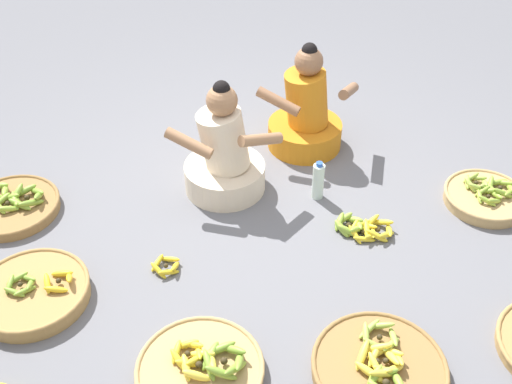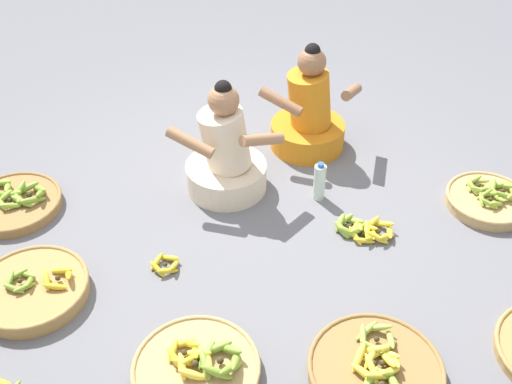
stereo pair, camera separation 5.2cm
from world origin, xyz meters
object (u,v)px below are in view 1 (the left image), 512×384
banana_basket_mid_left (486,196)px  banana_basket_back_left (12,206)px  water_bottle (318,181)px  banana_basket_near_bicycle (33,292)px  banana_basket_front_left (201,369)px  vendor_woman_behind (306,115)px  loose_bananas_near_vendor (362,228)px  banana_basket_front_center (379,368)px  vendor_woman_front (224,157)px  loose_bananas_back_center (166,266)px

banana_basket_mid_left → banana_basket_back_left: banana_basket_back_left is taller
banana_basket_mid_left → water_bottle: bearing=171.9°
banana_basket_near_bicycle → banana_basket_front_left: 1.04m
banana_basket_front_left → banana_basket_back_left: 1.73m
vendor_woman_behind → banana_basket_front_left: 2.03m
vendor_woman_behind → banana_basket_front_left: (-0.77, -1.86, -0.20)m
banana_basket_near_bicycle → banana_basket_back_left: (-0.27, 0.75, -0.01)m
loose_bananas_near_vendor → water_bottle: size_ratio=1.40×
vendor_woman_behind → loose_bananas_near_vendor: size_ratio=2.08×
loose_bananas_near_vendor → water_bottle: bearing=120.9°
banana_basket_mid_left → banana_basket_front_left: banana_basket_front_left is taller
banana_basket_back_left → banana_basket_front_center: (1.98, -1.37, 0.00)m
banana_basket_mid_left → banana_basket_front_center: (-0.98, -1.19, 0.00)m
vendor_woman_front → banana_basket_front_center: size_ratio=1.21×
banana_basket_front_left → banana_basket_back_left: (-1.15, 1.30, -0.00)m
banana_basket_near_bicycle → banana_basket_back_left: banana_basket_near_bicycle is taller
banana_basket_front_center → loose_bananas_near_vendor: bearing=81.7°
vendor_woman_front → banana_basket_back_left: size_ratio=1.32×
loose_bananas_near_vendor → water_bottle: water_bottle is taller
banana_basket_mid_left → vendor_woman_behind: bearing=144.8°
loose_bananas_near_vendor → banana_basket_near_bicycle: bearing=-168.8°
banana_basket_back_left → banana_basket_front_center: size_ratio=0.92×
banana_basket_back_left → loose_bananas_near_vendor: bearing=-10.1°
banana_basket_front_left → loose_bananas_near_vendor: (0.98, 0.92, -0.01)m
banana_basket_front_center → loose_bananas_back_center: banana_basket_front_center is taller
water_bottle → banana_basket_mid_left: bearing=-8.1°
banana_basket_mid_left → water_bottle: 1.06m
banana_basket_front_center → loose_bananas_back_center: size_ratio=3.48×
banana_basket_front_center → water_bottle: water_bottle is taller
loose_bananas_near_vendor → vendor_woman_behind: bearing=102.4°
banana_basket_near_bicycle → banana_basket_back_left: bearing=110.1°
banana_basket_front_left → banana_basket_front_center: banana_basket_front_center is taller
vendor_woman_front → vendor_woman_behind: vendor_woman_behind is taller
loose_bananas_near_vendor → loose_bananas_back_center: loose_bananas_near_vendor is taller
banana_basket_back_left → loose_bananas_near_vendor: 2.16m
loose_bananas_back_center → water_bottle: (0.95, 0.57, 0.10)m
vendor_woman_front → banana_basket_mid_left: vendor_woman_front is taller
vendor_woman_behind → banana_basket_front_center: (0.06, -1.93, -0.20)m
banana_basket_front_center → loose_bananas_back_center: bearing=142.7°
banana_basket_mid_left → banana_basket_near_bicycle: bearing=-168.0°
loose_bananas_back_center → vendor_woman_front: bearing=62.7°
banana_basket_front_left → vendor_woman_behind: bearing=67.5°
banana_basket_mid_left → loose_bananas_near_vendor: banana_basket_mid_left is taller
banana_basket_mid_left → loose_bananas_back_center: size_ratio=2.84×
vendor_woman_behind → banana_basket_front_left: bearing=-112.5°
vendor_woman_behind → banana_basket_near_bicycle: bearing=-141.5°
vendor_woman_behind → banana_basket_front_left: size_ratio=1.29×
banana_basket_mid_left → loose_bananas_near_vendor: 0.86m
vendor_woman_front → banana_basket_front_left: size_ratio=1.28×
banana_basket_mid_left → water_bottle: (-1.05, 0.15, 0.08)m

